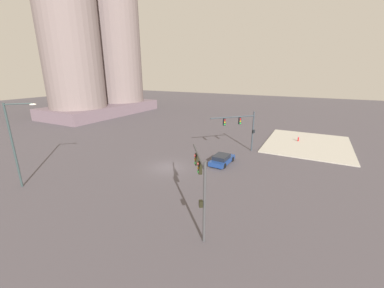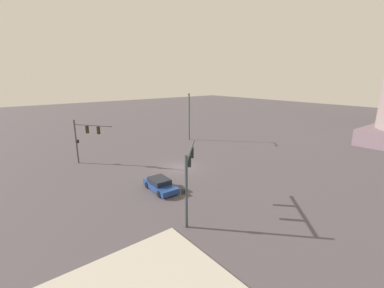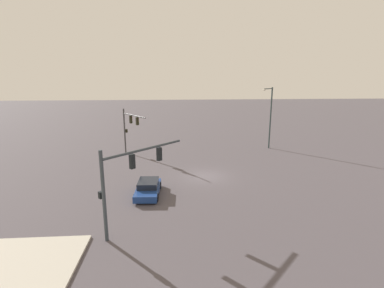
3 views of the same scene
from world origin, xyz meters
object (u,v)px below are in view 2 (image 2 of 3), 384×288
Objects in this scene: traffic_signal_opposite_side at (85,135)px; traffic_signal_near_corner at (189,170)px; streetlamp_curved_arm at (189,113)px; sedan_car_approaching at (160,185)px.

traffic_signal_near_corner is at bearing -27.09° from traffic_signal_opposite_side.
sedan_car_approaching is at bearing -1.36° from streetlamp_curved_arm.
traffic_signal_near_corner is 0.99× the size of traffic_signal_opposite_side.
sedan_car_approaching is at bearing -20.62° from traffic_signal_opposite_side.
traffic_signal_near_corner is at bearing -4.92° from sedan_car_approaching.
streetlamp_curved_arm reaches higher than sedan_car_approaching.
traffic_signal_near_corner is at bearing 6.33° from streetlamp_curved_arm.
sedan_car_approaching is (15.15, -15.62, -4.36)m from streetlamp_curved_arm.
traffic_signal_near_corner is 26.55m from streetlamp_curved_arm.
streetlamp_curved_arm reaches higher than traffic_signal_opposite_side.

